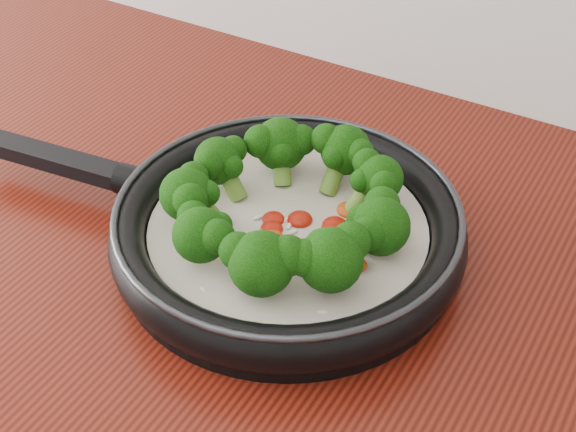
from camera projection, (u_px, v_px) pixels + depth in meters
The scene contains 1 object.
skillet at pixel (286, 225), 0.83m from camera, with size 0.57×0.39×0.10m.
Camera 1 is at (0.38, 0.57, 1.47)m, focal length 52.14 mm.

